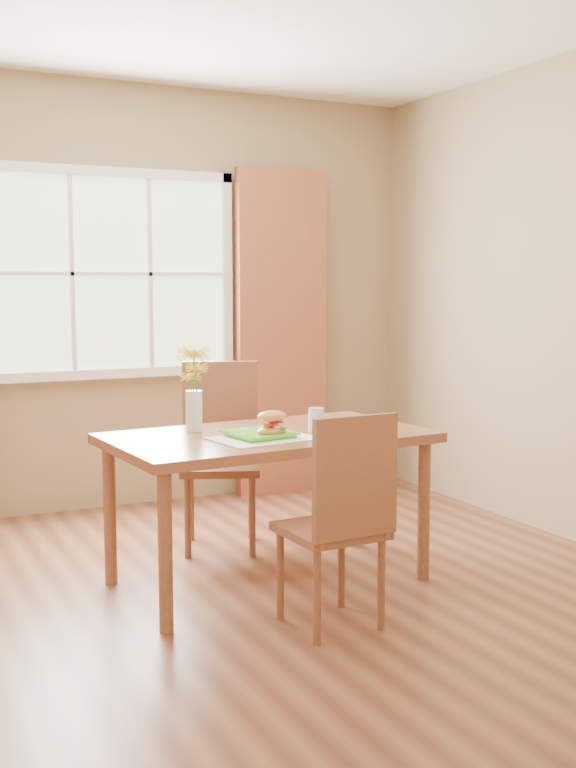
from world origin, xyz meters
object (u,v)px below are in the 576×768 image
(croissant_sandwich, at_px, (272,423))
(flower_vase, at_px, (194,381))
(chair_near, at_px, (340,513))
(water_glass, at_px, (316,420))
(dining_table, at_px, (268,449))
(chair_far, at_px, (220,445))

(croissant_sandwich, height_order, flower_vase, flower_vase)
(chair_near, height_order, water_glass, chair_near)
(dining_table, bearing_deg, chair_near, -93.66)
(croissant_sandwich, bearing_deg, flower_vase, 110.89)
(chair_near, distance_m, flower_vase, 1.06)
(chair_far, relative_size, water_glass, 8.98)
(chair_far, bearing_deg, water_glass, -52.17)
(croissant_sandwich, bearing_deg, chair_near, -97.43)
(chair_near, relative_size, chair_far, 0.91)
(dining_table, height_order, chair_near, chair_near)
(croissant_sandwich, bearing_deg, chair_far, 70.66)
(dining_table, distance_m, chair_near, 0.72)
(water_glass, height_order, flower_vase, flower_vase)
(dining_table, xyz_separation_m, flower_vase, (-0.30, 0.20, 0.32))
(dining_table, bearing_deg, water_glass, -15.33)
(dining_table, xyz_separation_m, water_glass, (0.23, -0.05, 0.13))
(flower_vase, bearing_deg, water_glass, -24.80)
(dining_table, relative_size, water_glass, 13.81)
(chair_far, bearing_deg, flower_vase, -100.91)
(chair_far, height_order, flower_vase, flower_vase)
(chair_near, height_order, flower_vase, flower_vase)
(croissant_sandwich, distance_m, flower_vase, 0.47)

